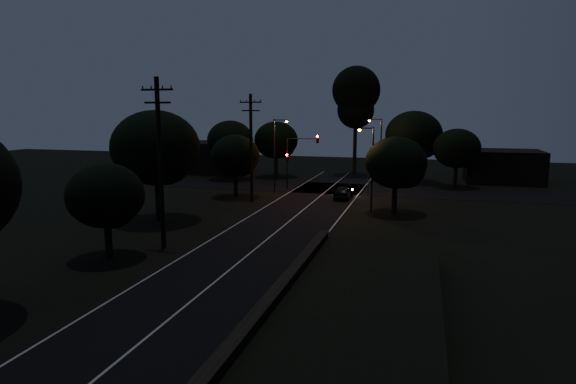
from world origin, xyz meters
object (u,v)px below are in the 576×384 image
Objects in this scene: streetlight_b at (379,148)px; streetlight_c at (370,163)px; tall_pine at (356,97)px; signal_left at (287,165)px; signal_right at (369,167)px; utility_pole_mid at (160,161)px; streetlight_a at (276,150)px; car at (343,192)px; signal_mast at (302,152)px; utility_pole_far at (251,146)px.

streetlight_c is at bearing -87.86° from streetlight_b.
tall_pine is 26.26m from streetlight_c.
signal_left is 1.00× the size of signal_right.
signal_right is at bearing -100.00° from streetlight_b.
signal_right is (10.60, 24.99, -2.90)m from utility_pole_mid.
tall_pine is at bearing 69.54° from signal_left.
utility_pole_mid is 0.74× the size of tall_pine.
signal_right is 0.51× the size of streetlight_a.
car is at bearing 67.67° from utility_pole_mid.
signal_mast is 1.60× the size of car.
signal_left is at bearing -28.91° from car.
utility_pole_mid is at bearing -97.04° from signal_mast.
signal_left is (-5.60, -15.01, -7.94)m from tall_pine.
signal_mast is 9.15m from streetlight_b.
signal_left is 2.26m from signal_mast.
streetlight_a reaches higher than signal_mast.
utility_pole_far is 2.69× the size of car.
streetlight_c is (10.43, -9.99, 1.51)m from signal_left.
utility_pole_mid is at bearing -90.00° from utility_pole_far.
signal_mast is 0.78× the size of streetlight_b.
streetlight_b reaches higher than car.
signal_mast is (-7.51, 0.00, 1.50)m from signal_right.
tall_pine reaches higher than signal_mast.
utility_pole_far is 0.70× the size of tall_pine.
utility_pole_far is 1.31× the size of streetlight_a.
streetlight_a is at bearing -109.59° from signal_left.
signal_mast is at bearing 39.77° from streetlight_a.
utility_pole_mid is at bearing -91.73° from streetlight_a.
streetlight_a reaches higher than signal_left.
tall_pine is 3.65× the size of signal_right.
car is at bearing -108.61° from streetlight_b.
signal_right is (10.60, 7.99, -2.65)m from utility_pole_far.
streetlight_b is (8.22, 4.01, 0.30)m from signal_mast.
tall_pine reaches higher than streetlight_b.
streetlight_b is at bearing 46.70° from utility_pole_far.
signal_right is at bearing 67.01° from utility_pole_mid.
utility_pole_far reaches higher than signal_right.
signal_mast is (-3.91, -15.01, -6.44)m from tall_pine.
tall_pine is 19.15m from streetlight_a.
signal_right is 7.66m from signal_mast.
signal_right is at bearing 97.02° from streetlight_c.
streetlight_a is at bearing -150.52° from streetlight_b.
tall_pine is at bearing 69.64° from streetlight_a.
signal_left is (1.40, 24.99, -2.90)m from utility_pole_mid.
signal_mast is at bearing -35.99° from car.
utility_pole_far is 8.53m from signal_left.
signal_mast is (1.69, 0.00, 1.50)m from signal_left.
streetlight_c is at bearing -48.81° from signal_mast.
car is at bearing 119.18° from streetlight_c.
tall_pine is (7.00, 40.00, 5.04)m from utility_pole_mid.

